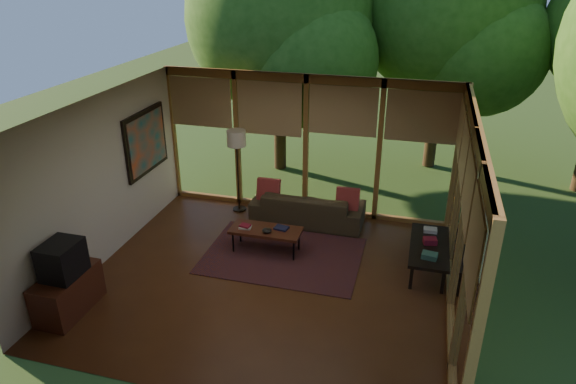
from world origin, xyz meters
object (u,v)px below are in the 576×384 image
(sofa, at_px, (308,208))
(side_console, at_px, (429,248))
(media_cabinet, at_px, (68,293))
(coffee_table, at_px, (266,231))
(floor_lamp, at_px, (237,143))
(television, at_px, (62,260))

(sofa, height_order, side_console, sofa)
(media_cabinet, xyz_separation_m, coffee_table, (2.20, 2.28, 0.09))
(sofa, height_order, floor_lamp, floor_lamp)
(coffee_table, distance_m, side_console, 2.67)
(media_cabinet, relative_size, television, 1.82)
(sofa, distance_m, media_cabinet, 4.39)
(media_cabinet, relative_size, side_console, 0.71)
(media_cabinet, height_order, television, television)
(television, relative_size, coffee_table, 0.46)
(floor_lamp, height_order, coffee_table, floor_lamp)
(media_cabinet, distance_m, coffee_table, 3.17)
(side_console, bearing_deg, coffee_table, -177.28)
(media_cabinet, height_order, floor_lamp, floor_lamp)
(floor_lamp, bearing_deg, television, -108.04)
(coffee_table, relative_size, side_console, 0.86)
(sofa, bearing_deg, side_console, 154.05)
(sofa, height_order, television, television)
(coffee_table, bearing_deg, media_cabinet, -133.96)
(side_console, bearing_deg, media_cabinet, -153.68)
(television, height_order, coffee_table, television)
(television, bearing_deg, coffee_table, 46.30)
(coffee_table, xyz_separation_m, side_console, (2.67, 0.13, 0.02))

